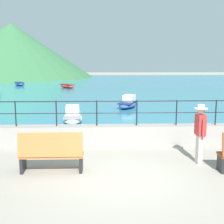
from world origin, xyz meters
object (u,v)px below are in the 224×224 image
object	(u,v)px
boat_5	(67,86)
boat_6	(73,116)
bench_main	(51,153)
person_walking	(200,131)
boat_1	(128,103)
boat_0	(19,84)

from	to	relation	value
boat_5	boat_6	size ratio (longest dim) A/B	1.02
bench_main	person_walking	size ratio (longest dim) A/B	0.97
bench_main	boat_5	xyz separation A→B (m)	(-2.08, 23.83, -0.30)
boat_1	boat_5	distance (m)	14.01
boat_1	bench_main	bearing A→B (deg)	-105.67
boat_1	person_walking	bearing A→B (deg)	-83.35
boat_0	boat_5	distance (m)	6.31
person_walking	boat_1	xyz separation A→B (m)	(-1.19, 10.19, -0.65)
bench_main	boat_0	size ratio (longest dim) A/B	0.69
person_walking	boat_0	size ratio (longest dim) A/B	0.71
boat_0	boat_6	xyz separation A→B (m)	(7.65, -20.29, 0.07)
boat_5	boat_0	bearing A→B (deg)	152.10
bench_main	person_walking	bearing A→B (deg)	8.03
boat_0	boat_5	xyz separation A→B (m)	(5.57, -2.95, 0.00)
boat_0	boat_6	size ratio (longest dim) A/B	1.04
bench_main	boat_1	distance (m)	11.20
bench_main	boat_1	xyz separation A→B (m)	(3.02, 10.78, -0.23)
person_walking	boat_5	size ratio (longest dim) A/B	0.73
person_walking	bench_main	bearing A→B (deg)	-171.97
bench_main	boat_6	world-z (taller)	bench_main
bench_main	boat_0	world-z (taller)	bench_main
boat_1	boat_5	world-z (taller)	boat_1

